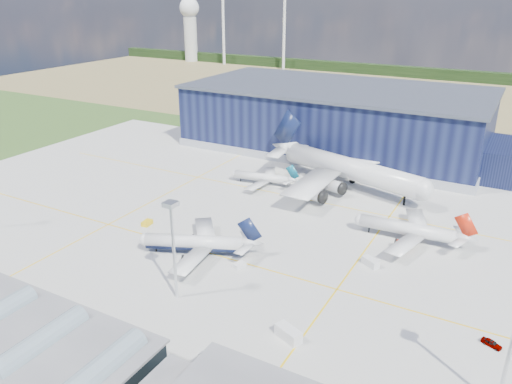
% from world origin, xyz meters
% --- Properties ---
extents(ground, '(600.00, 600.00, 0.00)m').
position_xyz_m(ground, '(0.00, 0.00, 0.00)').
color(ground, '#2C4A1B').
rests_on(ground, ground).
extents(apron, '(220.00, 160.00, 0.08)m').
position_xyz_m(apron, '(0.00, 10.00, 0.03)').
color(apron, '#A7A7A2').
rests_on(apron, ground).
extents(farmland, '(600.00, 220.00, 0.01)m').
position_xyz_m(farmland, '(0.00, 220.00, 0.00)').
color(farmland, '#93784F').
rests_on(farmland, ground).
extents(treeline, '(600.00, 8.00, 8.00)m').
position_xyz_m(treeline, '(0.00, 300.00, 4.00)').
color(treeline, black).
rests_on(treeline, ground).
extents(horizon_dressing, '(440.20, 18.00, 70.00)m').
position_xyz_m(horizon_dressing, '(-191.30, 294.39, 34.20)').
color(horizon_dressing, silver).
rests_on(horizon_dressing, ground).
extents(hangar, '(145.00, 62.00, 26.10)m').
position_xyz_m(hangar, '(2.81, 94.80, 11.62)').
color(hangar, '#0F1434').
rests_on(hangar, ground).
extents(glass_concourse, '(78.00, 23.00, 8.60)m').
position_xyz_m(glass_concourse, '(-6.45, -60.00, 3.69)').
color(glass_concourse, black).
rests_on(glass_concourse, ground).
extents(light_mast_center, '(2.60, 2.60, 23.00)m').
position_xyz_m(light_mast_center, '(10.00, -30.00, 15.43)').
color(light_mast_center, silver).
rests_on(light_mast_center, ground).
extents(airliner_navy, '(42.43, 42.05, 10.62)m').
position_xyz_m(airliner_navy, '(2.06, -12.00, 5.31)').
color(airliner_navy, silver).
rests_on(airliner_navy, ground).
extents(airliner_red, '(34.01, 33.34, 10.63)m').
position_xyz_m(airliner_red, '(47.92, 22.00, 5.31)').
color(airliner_red, silver).
rests_on(airliner_red, ground).
extents(airliner_widebody, '(82.48, 81.50, 21.75)m').
position_xyz_m(airliner_widebody, '(21.70, 51.30, 10.87)').
color(airliner_widebody, silver).
rests_on(airliner_widebody, ground).
extents(airliner_regional, '(28.99, 28.54, 8.23)m').
position_xyz_m(airliner_regional, '(-6.40, 40.00, 4.12)').
color(airliner_regional, silver).
rests_on(airliner_regional, ground).
extents(gse_tug_a, '(2.40, 3.52, 1.37)m').
position_xyz_m(gse_tug_a, '(-19.91, -4.84, 0.69)').
color(gse_tug_a, yellow).
rests_on(gse_tug_a, ground).
extents(gse_tug_b, '(2.46, 3.21, 1.25)m').
position_xyz_m(gse_tug_b, '(33.26, -46.00, 0.62)').
color(gse_tug_b, yellow).
rests_on(gse_tug_b, ground).
extents(gse_van_a, '(6.19, 4.42, 2.48)m').
position_xyz_m(gse_van_a, '(37.75, -30.95, 1.24)').
color(gse_van_a, silver).
rests_on(gse_van_a, ground).
extents(gse_cart_a, '(2.84, 3.44, 1.28)m').
position_xyz_m(gse_cart_a, '(15.69, -12.41, 0.64)').
color(gse_cart_a, silver).
rests_on(gse_cart_a, ground).
extents(gse_van_b, '(4.92, 4.06, 2.06)m').
position_xyz_m(gse_van_b, '(43.56, 3.88, 1.03)').
color(gse_van_b, silver).
rests_on(gse_van_b, ground).
extents(airstair, '(2.82, 4.78, 2.87)m').
position_xyz_m(airstair, '(28.66, -46.00, 1.43)').
color(airstair, silver).
rests_on(airstair, ground).
extents(car_a, '(4.18, 2.91, 1.32)m').
position_xyz_m(car_a, '(72.65, -14.10, 0.66)').
color(car_a, '#99999E').
rests_on(car_a, ground).
extents(car_b, '(3.81, 1.45, 1.24)m').
position_xyz_m(car_b, '(-6.12, -48.00, 0.62)').
color(car_b, '#99999E').
rests_on(car_b, ground).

